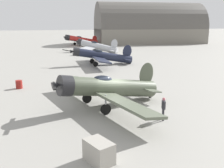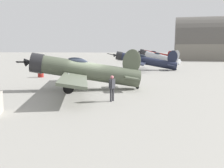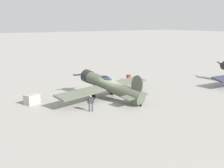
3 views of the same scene
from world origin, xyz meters
name	(u,v)px [view 2 (image 2 of 3)]	position (x,y,z in m)	size (l,w,h in m)	color
ground_plane	(89,90)	(0.00, 0.00, 0.00)	(400.00, 400.00, 0.00)	gray
airplane_foreground	(82,71)	(0.48, 0.12, 1.56)	(9.15, 13.41, 3.37)	#4C5442
airplane_mid_apron	(144,61)	(-4.06, -19.98, 1.45)	(11.22, 11.96, 3.18)	#1E2338
airplane_far_line	(159,57)	(-7.13, -36.71, 1.40)	(9.76, 10.49, 3.36)	#B7BABF
airplane_outer_stand	(155,55)	(-6.81, -55.04, 1.59)	(10.37, 10.28, 3.31)	red
ground_crew_mechanic	(112,86)	(-2.50, 4.11, 0.99)	(0.36, 0.60, 1.63)	#2D2D33
fuel_drum	(41,74)	(7.63, -7.93, 0.42)	(0.69, 0.69, 0.84)	maroon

